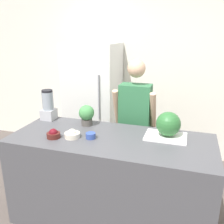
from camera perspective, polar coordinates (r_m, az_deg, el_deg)
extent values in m
cube|color=white|center=(3.97, 7.51, 8.77)|extent=(8.00, 0.06, 2.60)
cube|color=#4C4C51|center=(2.66, -0.27, -15.12)|extent=(1.98, 0.82, 0.93)
cube|color=white|center=(3.88, -4.27, 2.37)|extent=(0.76, 0.69, 1.77)
cylinder|color=gray|center=(3.44, -3.00, 3.39)|extent=(0.02, 0.02, 0.62)
cube|color=gray|center=(3.26, 5.00, -10.14)|extent=(0.28, 0.18, 0.78)
cube|color=#337247|center=(3.01, 5.34, 1.12)|extent=(0.37, 0.22, 0.55)
sphere|color=#DBAD89|center=(2.91, 5.60, 9.88)|extent=(0.21, 0.21, 0.21)
cylinder|color=#DBAD89|center=(3.03, 1.10, 1.11)|extent=(0.07, 0.23, 0.46)
cylinder|color=#DBAD89|center=(2.94, 9.35, 0.35)|extent=(0.07, 0.23, 0.46)
cube|color=white|center=(2.50, 12.17, -5.51)|extent=(0.40, 0.30, 0.01)
sphere|color=#2D6B33|center=(2.47, 12.75, -2.69)|extent=(0.24, 0.24, 0.24)
cylinder|color=#511E19|center=(2.49, -13.23, -5.19)|extent=(0.13, 0.13, 0.05)
sphere|color=maroon|center=(2.48, -13.27, -4.63)|extent=(0.08, 0.08, 0.08)
cylinder|color=beige|center=(2.46, -9.07, -5.24)|extent=(0.15, 0.15, 0.05)
sphere|color=white|center=(2.45, -9.10, -4.71)|extent=(0.08, 0.08, 0.08)
cylinder|color=#334C9E|center=(2.42, -4.89, -5.41)|extent=(0.10, 0.10, 0.06)
cube|color=#B7B7BC|center=(3.02, -14.23, -0.52)|extent=(0.15, 0.15, 0.12)
cylinder|color=#99A3AD|center=(2.97, -14.47, 2.49)|extent=(0.13, 0.13, 0.21)
cylinder|color=black|center=(2.94, -14.65, 4.67)|extent=(0.12, 0.12, 0.02)
cylinder|color=#514C47|center=(2.76, -5.78, -2.29)|extent=(0.12, 0.12, 0.07)
sphere|color=#478E4C|center=(2.73, -5.84, -0.18)|extent=(0.17, 0.17, 0.17)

